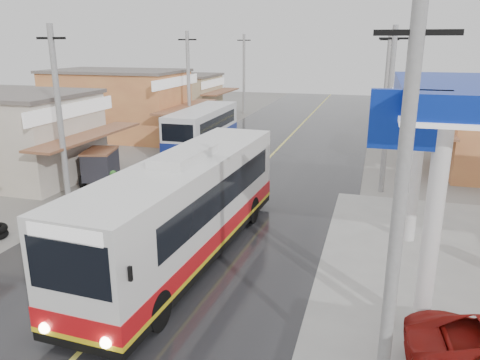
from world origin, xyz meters
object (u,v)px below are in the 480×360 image
Objects in this scene: coach_bus at (187,207)px; tricycle_near at (100,165)px; second_bus at (203,129)px; cyclist at (118,202)px.

coach_bus is 10.41m from tricycle_near.
cyclist is at bearing -85.99° from second_bus.
coach_bus is 5.63× the size of cyclist.
cyclist is at bearing 151.90° from coach_bus.
cyclist is (1.07, -13.05, -0.85)m from second_bus.
second_bus is at bearing 87.45° from cyclist.
coach_bus is at bearing -38.35° from cyclist.
second_bus reaches higher than tricycle_near.
cyclist reaches higher than tricycle_near.
coach_bus is at bearing -56.35° from tricycle_near.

